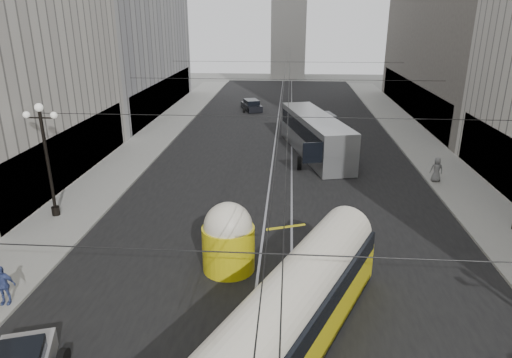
% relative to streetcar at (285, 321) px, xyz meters
% --- Properties ---
extents(road, '(20.00, 85.00, 0.02)m').
position_rel_streetcar_xyz_m(road, '(-0.50, 24.96, -1.59)').
color(road, black).
rests_on(road, ground).
extents(sidewalk_left, '(4.00, 72.00, 0.15)m').
position_rel_streetcar_xyz_m(sidewalk_left, '(-12.50, 28.46, -1.51)').
color(sidewalk_left, gray).
rests_on(sidewalk_left, ground).
extents(sidewalk_right, '(4.00, 72.00, 0.15)m').
position_rel_streetcar_xyz_m(sidewalk_right, '(11.50, 28.46, -1.51)').
color(sidewalk_right, gray).
rests_on(sidewalk_right, ground).
extents(rail_left, '(0.12, 85.00, 0.04)m').
position_rel_streetcar_xyz_m(rail_left, '(-1.25, 24.96, -1.59)').
color(rail_left, gray).
rests_on(rail_left, ground).
extents(rail_right, '(0.12, 85.00, 0.04)m').
position_rel_streetcar_xyz_m(rail_right, '(0.25, 24.96, -1.59)').
color(rail_right, gray).
rests_on(rail_right, ground).
extents(lamppost_left_mid, '(1.86, 0.44, 6.37)m').
position_rel_streetcar_xyz_m(lamppost_left_mid, '(-13.10, 10.46, 2.16)').
color(lamppost_left_mid, black).
rests_on(lamppost_left_mid, sidewalk_left).
extents(catenary, '(25.00, 72.00, 0.23)m').
position_rel_streetcar_xyz_m(catenary, '(-0.38, 23.95, 4.29)').
color(catenary, black).
rests_on(catenary, ground).
extents(streetcar, '(7.53, 13.70, 3.25)m').
position_rel_streetcar_xyz_m(streetcar, '(0.00, 0.00, 0.00)').
color(streetcar, gold).
rests_on(streetcar, ground).
extents(city_bus, '(5.58, 12.89, 3.17)m').
position_rel_streetcar_xyz_m(city_bus, '(2.11, 24.05, 0.15)').
color(city_bus, '#929597').
rests_on(city_bus, ground).
extents(sedan_white_far, '(3.15, 5.36, 1.58)m').
position_rel_streetcar_xyz_m(sedan_white_far, '(3.44, 32.64, -0.87)').
color(sedan_white_far, '#B9B9B9').
rests_on(sedan_white_far, ground).
extents(sedan_dark_far, '(2.93, 4.39, 1.28)m').
position_rel_streetcar_xyz_m(sedan_dark_far, '(-4.55, 41.70, -1.01)').
color(sedan_dark_far, black).
rests_on(sedan_dark_far, ground).
extents(pedestrian_sidewalk_right, '(0.86, 0.56, 1.69)m').
position_rel_streetcar_xyz_m(pedestrian_sidewalk_right, '(10.00, 17.68, -0.59)').
color(pedestrian_sidewalk_right, slate).
rests_on(pedestrian_sidewalk_right, sidewalk_right).
extents(pedestrian_sidewalk_left, '(1.03, 0.67, 1.65)m').
position_rel_streetcar_xyz_m(pedestrian_sidewalk_left, '(-11.00, 2.20, -0.61)').
color(pedestrian_sidewalk_left, '#3E4D88').
rests_on(pedestrian_sidewalk_left, sidewalk_left).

